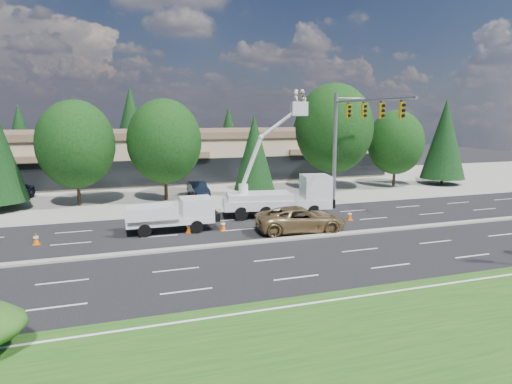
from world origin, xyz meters
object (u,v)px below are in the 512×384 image
object	(u,v)px
signal_mast	(349,131)
bucket_truck	(285,191)
utility_pickup	(176,218)
minivan	(301,219)

from	to	relation	value
signal_mast	bucket_truck	size ratio (longest dim) A/B	1.13
utility_pickup	signal_mast	bearing A→B (deg)	12.02
utility_pickup	bucket_truck	world-z (taller)	bucket_truck
minivan	bucket_truck	bearing A→B (deg)	-2.38
minivan	utility_pickup	bearing A→B (deg)	77.60
signal_mast	utility_pickup	xyz separation A→B (m)	(-13.86, -2.85, -5.20)
signal_mast	utility_pickup	size ratio (longest dim) A/B	1.87
signal_mast	utility_pickup	world-z (taller)	signal_mast
bucket_truck	minivan	distance (m)	4.74
bucket_truck	minivan	bearing A→B (deg)	-88.89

